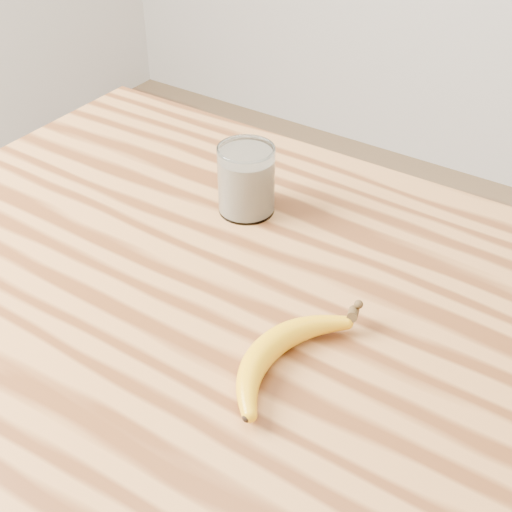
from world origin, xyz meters
The scene contains 3 objects.
table centered at (0.00, 0.00, 0.77)m, with size 1.20×0.80×0.90m.
smoothie_glass centered at (-0.14, 0.17, 0.95)m, with size 0.08×0.08×0.11m.
banana centered at (0.05, -0.07, 0.92)m, with size 0.10×0.27×0.03m, color #E9A210, non-canonical shape.
Camera 1 is at (0.37, -0.57, 1.50)m, focal length 50.00 mm.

